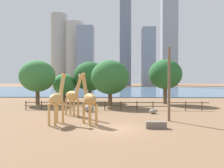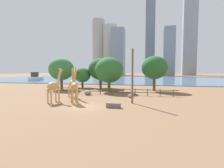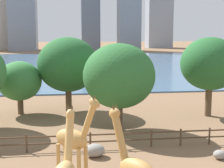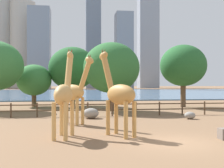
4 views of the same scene
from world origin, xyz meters
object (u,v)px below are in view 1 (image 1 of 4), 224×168
object	(u,v)px
giraffe_companion	(89,99)
giraffe_young	(57,99)
tree_left_small	(37,76)
tree_left_large	(64,84)
tree_right_small	(110,77)
giraffe_tall	(73,96)
boulder_by_pole	(153,111)
tree_right_tall	(165,74)
tree_center_broad	(90,76)
feeding_trough	(156,125)
utility_pole	(169,84)
boulder_near_fence	(89,108)

from	to	relation	value
giraffe_companion	giraffe_young	world-z (taller)	giraffe_companion
tree_left_small	tree_left_large	bearing A→B (deg)	55.12
tree_left_small	tree_right_small	world-z (taller)	tree_left_small
giraffe_tall	boulder_by_pole	xyz separation A→B (m)	(9.84, 1.87, -2.09)
tree_right_tall	tree_left_small	world-z (taller)	tree_right_tall
giraffe_young	boulder_by_pole	bearing A→B (deg)	-44.20
tree_center_broad	tree_right_tall	world-z (taller)	tree_right_tall
boulder_by_pole	feeding_trough	size ratio (longest dim) A/B	0.52
giraffe_companion	feeding_trough	bearing A→B (deg)	-137.47
tree_right_tall	tree_right_small	xyz separation A→B (m)	(-9.78, -3.81, -0.57)
utility_pole	tree_right_small	world-z (taller)	utility_pole
boulder_near_fence	tree_left_large	size ratio (longest dim) A/B	0.25
tree_right_small	boulder_near_fence	bearing A→B (deg)	-112.85
giraffe_young	utility_pole	world-z (taller)	utility_pole
utility_pole	boulder_near_fence	bearing A→B (deg)	144.73
utility_pole	tree_center_broad	xyz separation A→B (m)	(-10.96, 20.50, 1.21)
giraffe_companion	tree_left_large	size ratio (longest dim) A/B	0.94
boulder_by_pole	giraffe_tall	bearing A→B (deg)	-169.25
tree_left_small	tree_center_broad	bearing A→B (deg)	33.23
utility_pole	tree_right_tall	world-z (taller)	tree_right_tall
giraffe_young	tree_right_tall	bearing A→B (deg)	-25.67
giraffe_companion	giraffe_tall	bearing A→B (deg)	-3.48
giraffe_young	tree_right_small	world-z (taller)	tree_right_small
boulder_near_fence	tree_right_tall	size ratio (longest dim) A/B	0.17
tree_left_large	giraffe_young	bearing A→B (deg)	-77.78
utility_pole	boulder_near_fence	xyz separation A→B (m)	(-9.27, 6.56, -3.41)
boulder_near_fence	tree_right_tall	bearing A→B (deg)	39.00
giraffe_tall	utility_pole	distance (m)	11.28
giraffe_companion	tree_center_broad	distance (m)	22.61
giraffe_companion	tree_left_small	bearing A→B (deg)	2.74
giraffe_companion	tree_center_broad	world-z (taller)	tree_center_broad
giraffe_companion	tree_left_small	world-z (taller)	tree_left_small
giraffe_young	tree_left_large	distance (m)	22.30
boulder_by_pole	tree_right_tall	world-z (taller)	tree_right_tall
feeding_trough	tree_left_large	world-z (taller)	tree_left_large
utility_pole	tree_left_large	world-z (taller)	utility_pole
tree_center_broad	utility_pole	bearing A→B (deg)	-61.88
tree_right_small	tree_left_small	bearing A→B (deg)	170.51
boulder_near_fence	tree_left_large	bearing A→B (deg)	116.54
boulder_near_fence	boulder_by_pole	distance (m)	8.52
giraffe_young	tree_left_small	bearing A→B (deg)	38.38
boulder_by_pole	feeding_trough	bearing A→B (deg)	-97.08
giraffe_tall	giraffe_young	xyz separation A→B (m)	(-0.51, -4.99, 0.02)
giraffe_tall	tree_right_small	world-z (taller)	tree_right_small
tree_center_broad	tree_right_small	world-z (taller)	tree_center_broad
tree_left_large	tree_right_tall	distance (m)	19.47
giraffe_young	tree_right_tall	xyz separation A→B (m)	(14.38, 18.43, 2.90)
boulder_by_pole	tree_left_small	distance (m)	21.56
giraffe_tall	tree_left_small	bearing A→B (deg)	167.76
giraffe_tall	utility_pole	xyz separation A→B (m)	(10.73, -3.16, 1.46)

